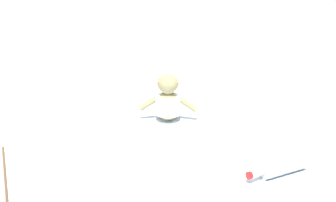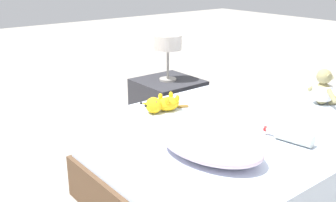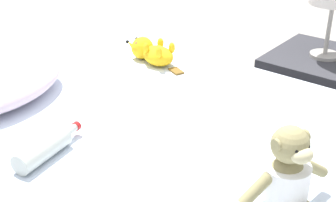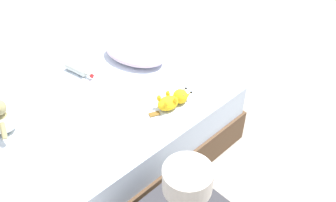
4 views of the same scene
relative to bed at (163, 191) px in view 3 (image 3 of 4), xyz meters
The scene contains 6 objects.
bed is the anchor object (origin of this frame).
pillow 0.71m from the bed, 108.04° to the left, with size 0.59×0.44×0.12m.
plush_monkey 0.62m from the bed, 102.88° to the right, with size 0.28×0.25×0.24m.
plush_yellow_creature 0.67m from the bed, 43.71° to the left, with size 0.13×0.33×0.10m.
glass_bottle 0.48m from the bed, 154.04° to the left, with size 0.27×0.10×0.07m.
nightstand 1.06m from the bed, ahead, with size 0.48×0.48×0.47m.
Camera 3 is at (-1.06, -0.86, 1.30)m, focal length 50.94 mm.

